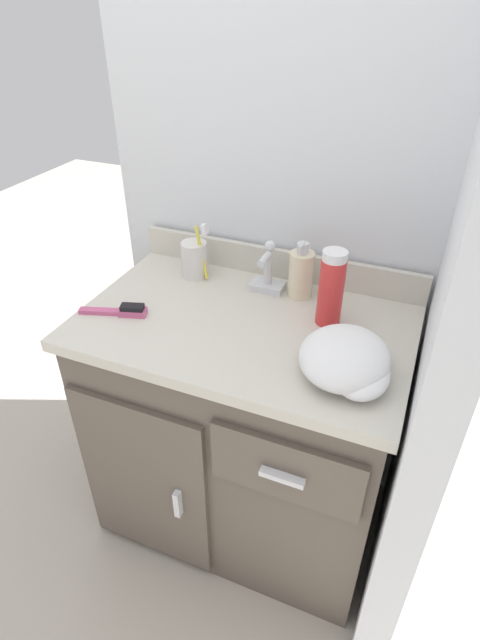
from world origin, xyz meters
TOP-DOWN VIEW (x-y plane):
  - ground_plane at (0.00, 0.00)m, footprint 6.00×6.00m
  - wall_back at (0.00, 0.31)m, footprint 0.99×0.08m
  - vanity at (-0.00, -0.00)m, footprint 0.81×0.53m
  - backsplash at (0.00, 0.25)m, footprint 0.81×0.02m
  - sink_faucet at (0.00, 0.16)m, footprint 0.09×0.09m
  - toothbrush_cup at (-0.21, 0.16)m, footprint 0.09×0.07m
  - soap_dispenser at (0.09, 0.17)m, footprint 0.06×0.07m
  - shaving_cream_can at (0.19, 0.08)m, footprint 0.06×0.06m
  - hairbrush at (-0.29, -0.09)m, footprint 0.17×0.08m
  - hand_towel at (0.28, -0.11)m, footprint 0.19×0.22m

SIDE VIEW (x-z plane):
  - ground_plane at x=0.00m, z-range 0.00..0.00m
  - vanity at x=0.00m, z-range 0.01..0.76m
  - hairbrush at x=-0.29m, z-range 0.74..0.77m
  - hand_towel at x=0.28m, z-range 0.74..0.83m
  - backsplash at x=0.00m, z-range 0.74..0.83m
  - sink_faucet at x=0.00m, z-range 0.72..0.86m
  - toothbrush_cup at x=-0.21m, z-range 0.71..0.88m
  - soap_dispenser at x=0.09m, z-range 0.73..0.89m
  - shaving_cream_can at x=0.19m, z-range 0.74..0.93m
  - wall_back at x=0.00m, z-range 0.00..2.20m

